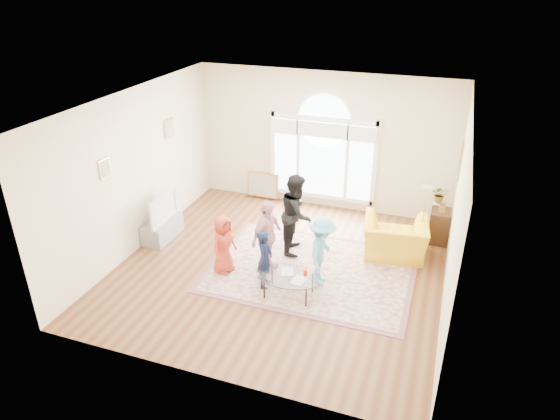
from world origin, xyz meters
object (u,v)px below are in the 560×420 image
(armchair, at_px, (395,239))
(television, at_px, (160,207))
(tv_console, at_px, (163,229))
(coffee_table, at_px, (289,277))
(area_rug, at_px, (311,271))

(armchair, bearing_deg, television, 2.49)
(tv_console, relative_size, coffee_table, 0.84)
(area_rug, height_order, coffee_table, coffee_table)
(television, bearing_deg, area_rug, -3.45)
(area_rug, relative_size, armchair, 2.99)
(area_rug, xyz_separation_m, armchair, (1.39, 1.08, 0.38))
(tv_console, bearing_deg, area_rug, -3.44)
(tv_console, xyz_separation_m, armchair, (4.74, 0.88, 0.18))
(area_rug, bearing_deg, armchair, 37.89)
(television, xyz_separation_m, armchair, (4.73, 0.88, -0.33))
(area_rug, bearing_deg, television, 176.55)
(tv_console, bearing_deg, coffee_table, -19.01)
(coffee_table, height_order, armchair, armchair)
(television, relative_size, armchair, 0.88)
(area_rug, xyz_separation_m, tv_console, (-3.35, 0.20, 0.20))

